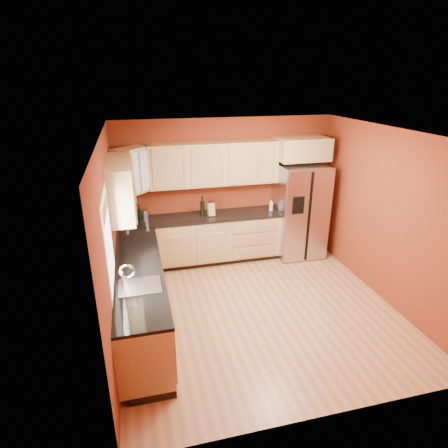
# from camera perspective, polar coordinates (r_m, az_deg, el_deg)

# --- Properties ---
(floor) EXTENTS (4.00, 4.00, 0.00)m
(floor) POSITION_cam_1_polar(r_m,az_deg,el_deg) (5.82, 5.14, -12.65)
(floor) COLOR #A76B40
(floor) RESTS_ON ground
(ceiling) EXTENTS (4.00, 4.00, 0.00)m
(ceiling) POSITION_cam_1_polar(r_m,az_deg,el_deg) (4.86, 6.18, 13.57)
(ceiling) COLOR white
(ceiling) RESTS_ON wall_back
(wall_back) EXTENTS (4.00, 0.04, 2.60)m
(wall_back) POSITION_cam_1_polar(r_m,az_deg,el_deg) (7.01, 0.22, 5.33)
(wall_back) COLOR maroon
(wall_back) RESTS_ON floor
(wall_front) EXTENTS (4.00, 0.04, 2.60)m
(wall_front) POSITION_cam_1_polar(r_m,az_deg,el_deg) (3.60, 16.37, -12.59)
(wall_front) COLOR maroon
(wall_front) RESTS_ON floor
(wall_left) EXTENTS (0.04, 4.00, 2.60)m
(wall_left) POSITION_cam_1_polar(r_m,az_deg,el_deg) (4.95, -16.85, -2.85)
(wall_left) COLOR maroon
(wall_left) RESTS_ON floor
(wall_right) EXTENTS (0.04, 4.00, 2.60)m
(wall_right) POSITION_cam_1_polar(r_m,az_deg,el_deg) (6.14, 23.53, 1.04)
(wall_right) COLOR maroon
(wall_right) RESTS_ON floor
(base_cabinets_back) EXTENTS (2.90, 0.60, 0.88)m
(base_cabinets_back) POSITION_cam_1_polar(r_m,az_deg,el_deg) (6.93, -3.60, -2.52)
(base_cabinets_back) COLOR tan
(base_cabinets_back) RESTS_ON floor
(base_cabinets_left) EXTENTS (0.60, 2.80, 0.88)m
(base_cabinets_left) POSITION_cam_1_polar(r_m,az_deg,el_deg) (5.34, -12.58, -10.99)
(base_cabinets_left) COLOR tan
(base_cabinets_left) RESTS_ON floor
(countertop_back) EXTENTS (2.90, 0.62, 0.04)m
(countertop_back) POSITION_cam_1_polar(r_m,az_deg,el_deg) (6.74, -3.68, 1.01)
(countertop_back) COLOR black
(countertop_back) RESTS_ON base_cabinets_back
(countertop_left) EXTENTS (0.62, 2.80, 0.04)m
(countertop_left) POSITION_cam_1_polar(r_m,az_deg,el_deg) (5.11, -12.88, -6.63)
(countertop_left) COLOR black
(countertop_left) RESTS_ON base_cabinets_left
(upper_cabinets_back) EXTENTS (2.30, 0.33, 0.75)m
(upper_cabinets_back) POSITION_cam_1_polar(r_m,az_deg,el_deg) (6.67, -1.54, 9.12)
(upper_cabinets_back) COLOR tan
(upper_cabinets_back) RESTS_ON wall_back
(upper_cabinets_left) EXTENTS (0.33, 1.35, 0.75)m
(upper_cabinets_left) POSITION_cam_1_polar(r_m,az_deg,el_deg) (5.45, -15.48, 5.45)
(upper_cabinets_left) COLOR tan
(upper_cabinets_left) RESTS_ON wall_left
(corner_upper_cabinet) EXTENTS (0.67, 0.67, 0.75)m
(corner_upper_cabinet) POSITION_cam_1_polar(r_m,az_deg,el_deg) (6.36, -13.91, 7.87)
(corner_upper_cabinet) COLOR tan
(corner_upper_cabinet) RESTS_ON wall_back
(over_fridge_cabinet) EXTENTS (0.92, 0.60, 0.40)m
(over_fridge_cabinet) POSITION_cam_1_polar(r_m,az_deg,el_deg) (7.01, 11.82, 11.19)
(over_fridge_cabinet) COLOR tan
(over_fridge_cabinet) RESTS_ON wall_back
(refrigerator) EXTENTS (0.90, 0.75, 1.78)m
(refrigerator) POSITION_cam_1_polar(r_m,az_deg,el_deg) (7.24, 11.37, 2.03)
(refrigerator) COLOR silver
(refrigerator) RESTS_ON floor
(window) EXTENTS (0.03, 0.90, 1.00)m
(window) POSITION_cam_1_polar(r_m,az_deg,el_deg) (4.39, -17.14, -2.50)
(window) COLOR white
(window) RESTS_ON wall_left
(sink_faucet) EXTENTS (0.50, 0.42, 0.30)m
(sink_faucet) POSITION_cam_1_polar(r_m,az_deg,el_deg) (4.59, -12.84, -7.66)
(sink_faucet) COLOR silver
(sink_faucet) RESTS_ON countertop_left
(canister_left) EXTENTS (0.15, 0.15, 0.18)m
(canister_left) POSITION_cam_1_polar(r_m,az_deg,el_deg) (6.56, -14.84, 0.74)
(canister_left) COLOR silver
(canister_left) RESTS_ON countertop_back
(canister_right) EXTENTS (0.13, 0.13, 0.19)m
(canister_right) POSITION_cam_1_polar(r_m,az_deg,el_deg) (6.65, -11.88, 1.33)
(canister_right) COLOR silver
(canister_right) RESTS_ON countertop_back
(wine_bottle_a) EXTENTS (0.08, 0.08, 0.29)m
(wine_bottle_a) POSITION_cam_1_polar(r_m,az_deg,el_deg) (6.64, -12.77, 1.71)
(wine_bottle_a) COLOR black
(wine_bottle_a) RESTS_ON countertop_back
(wine_bottle_b) EXTENTS (0.09, 0.09, 0.36)m
(wine_bottle_b) POSITION_cam_1_polar(r_m,az_deg,el_deg) (6.73, -3.30, 2.77)
(wine_bottle_b) COLOR black
(wine_bottle_b) RESTS_ON countertop_back
(knife_block) EXTENTS (0.12, 0.11, 0.23)m
(knife_block) POSITION_cam_1_polar(r_m,az_deg,el_deg) (6.73, -1.99, 2.26)
(knife_block) COLOR tan
(knife_block) RESTS_ON countertop_back
(soap_dispenser) EXTENTS (0.07, 0.07, 0.20)m
(soap_dispenser) POSITION_cam_1_polar(r_m,az_deg,el_deg) (7.04, 7.19, 2.85)
(soap_dispenser) COLOR silver
(soap_dispenser) RESTS_ON countertop_back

